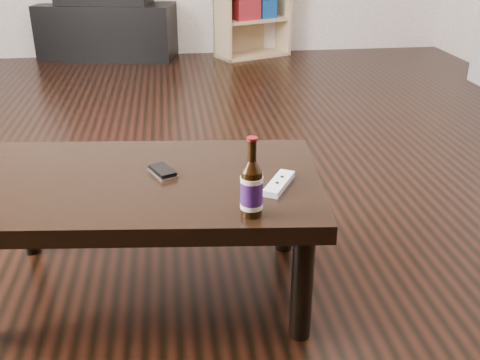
{
  "coord_description": "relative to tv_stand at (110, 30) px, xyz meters",
  "views": [
    {
      "loc": [
        -0.04,
        -2.12,
        1.09
      ],
      "look_at": [
        0.12,
        -0.85,
        0.5
      ],
      "focal_mm": 42.0,
      "sensor_mm": 36.0,
      "label": 1
    }
  ],
  "objects": [
    {
      "name": "beer_bottle",
      "position": [
        0.68,
        -3.83,
        0.24
      ],
      "size": [
        0.07,
        0.07,
        0.21
      ],
      "rotation": [
        0.0,
        0.0,
        -0.2
      ],
      "color": "black",
      "rests_on": "coffee_table"
    },
    {
      "name": "phone",
      "position": [
        0.46,
        -3.54,
        0.18
      ],
      "size": [
        0.09,
        0.12,
        0.02
      ],
      "rotation": [
        0.0,
        0.0,
        0.43
      ],
      "color": "silver",
      "rests_on": "coffee_table"
    },
    {
      "name": "floor",
      "position": [
        0.53,
        -2.98,
        -0.23
      ],
      "size": [
        5.0,
        6.0,
        0.01
      ],
      "primitive_type": "cube",
      "color": "black",
      "rests_on": "ground"
    },
    {
      "name": "coffee_table",
      "position": [
        0.4,
        -3.56,
        0.11
      ],
      "size": [
        1.11,
        0.72,
        0.4
      ],
      "rotation": [
        0.0,
        0.0,
        -0.1
      ],
      "color": "black",
      "rests_on": "floor"
    },
    {
      "name": "tv_stand",
      "position": [
        0.0,
        0.0,
        0.0
      ],
      "size": [
        1.24,
        0.8,
        0.46
      ],
      "primitive_type": "cube",
      "rotation": [
        0.0,
        0.0,
        -0.21
      ],
      "color": "black",
      "rests_on": "floor"
    },
    {
      "name": "remote",
      "position": [
        0.79,
        -3.67,
        0.18
      ],
      "size": [
        0.12,
        0.16,
        0.02
      ],
      "rotation": [
        0.0,
        0.0,
        -0.51
      ],
      "color": "silver",
      "rests_on": "coffee_table"
    }
  ]
}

